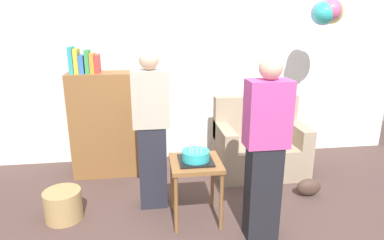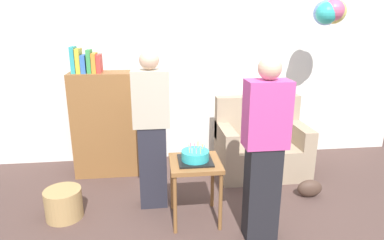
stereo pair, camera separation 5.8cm
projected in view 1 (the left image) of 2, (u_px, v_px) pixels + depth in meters
The scene contains 10 objects.
wall_back at pixel (190, 62), 4.53m from camera, with size 6.00×0.10×2.70m, color silver.
couch at pixel (259, 146), 4.28m from camera, with size 1.10×0.70×0.96m.
bookshelf at pixel (104, 122), 4.13m from camera, with size 0.80×0.36×1.61m.
side_table at pixel (196, 170), 3.17m from camera, with size 0.48×0.48×0.62m.
birthday_cake at pixel (196, 156), 3.13m from camera, with size 0.32×0.32×0.17m.
person_blowing_candles at pixel (152, 131), 3.34m from camera, with size 0.36×0.22×1.63m.
person_holding_cake at pixel (265, 151), 2.82m from camera, with size 0.36×0.22×1.63m.
wicker_basket at pixel (63, 205), 3.28m from camera, with size 0.36×0.36×0.30m, color #A88451.
handbag at pixel (309, 187), 3.73m from camera, with size 0.28×0.14×0.20m, color #473328.
balloon_bunch at pixel (327, 12), 3.89m from camera, with size 0.39×0.38×2.13m.
Camera 1 is at (-0.60, -2.48, 1.89)m, focal length 31.15 mm.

